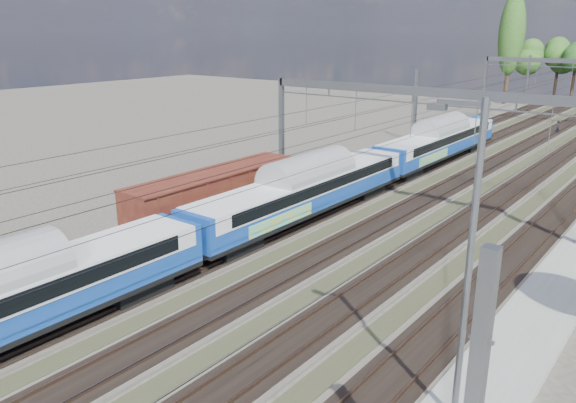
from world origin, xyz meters
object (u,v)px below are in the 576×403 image
Objects in this scene: emu_train at (303,185)px; freight_boxcar at (215,194)px; lamp_post at (466,261)px; worker at (558,128)px.

freight_boxcar is (-4.50, -3.86, -0.54)m from emu_train.
emu_train is 5.95m from freight_boxcar.
lamp_post is at bearing -40.11° from emu_train.
emu_train is 6.09× the size of lamp_post.
freight_boxcar reaches higher than worker.
worker is (9.80, 51.07, -1.30)m from freight_boxcar.
freight_boxcar is 52.02m from worker.
lamp_post is (20.61, -9.71, 3.78)m from freight_boxcar.
emu_train reaches higher than worker.
freight_boxcar is at bearing 153.17° from lamp_post.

